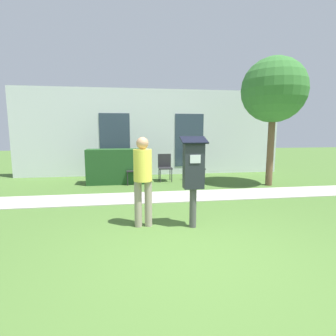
{
  "coord_description": "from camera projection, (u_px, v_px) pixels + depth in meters",
  "views": [
    {
      "loc": [
        -0.88,
        -3.22,
        1.7
      ],
      "look_at": [
        -0.23,
        1.18,
        1.05
      ],
      "focal_mm": 28.0,
      "sensor_mm": 36.0,
      "label": 1
    }
  ],
  "objects": [
    {
      "name": "sidewalk",
      "position": [
        165.0,
        197.0,
        6.68
      ],
      "size": [
        12.0,
        1.1,
        0.02
      ],
      "color": "#B7B2A8",
      "rests_on": "ground"
    },
    {
      "name": "outdoor_chair_left",
      "position": [
        133.0,
        167.0,
        8.28
      ],
      "size": [
        0.44,
        0.44,
        0.9
      ],
      "rotation": [
        0.0,
        0.0,
        0.1
      ],
      "color": "#262628",
      "rests_on": "ground"
    },
    {
      "name": "parking_meter",
      "position": [
        193.0,
        170.0,
        4.48
      ],
      "size": [
        0.44,
        0.31,
        1.59
      ],
      "color": "#4C4C4C",
      "rests_on": "ground"
    },
    {
      "name": "building_facade",
      "position": [
        152.0,
        133.0,
        9.91
      ],
      "size": [
        10.0,
        0.26,
        3.2
      ],
      "color": "silver",
      "rests_on": "ground"
    },
    {
      "name": "outdoor_chair_right",
      "position": [
        197.0,
        165.0,
        8.73
      ],
      "size": [
        0.44,
        0.44,
        0.9
      ],
      "rotation": [
        0.0,
        0.0,
        0.2
      ],
      "color": "#262628",
      "rests_on": "ground"
    },
    {
      "name": "hedge_row",
      "position": [
        116.0,
        166.0,
        8.32
      ],
      "size": [
        1.79,
        0.6,
        1.1
      ],
      "color": "#1E471E",
      "rests_on": "ground"
    },
    {
      "name": "person_standing",
      "position": [
        143.0,
        175.0,
        4.54
      ],
      "size": [
        0.32,
        0.32,
        1.58
      ],
      "rotation": [
        0.0,
        0.0,
        0.04
      ],
      "color": "gray",
      "rests_on": "ground"
    },
    {
      "name": "outdoor_chair_middle",
      "position": [
        165.0,
        165.0,
        8.77
      ],
      "size": [
        0.44,
        0.44,
        0.9
      ],
      "rotation": [
        0.0,
        0.0,
        -0.03
      ],
      "color": "#262628",
      "rests_on": "ground"
    },
    {
      "name": "tree",
      "position": [
        274.0,
        91.0,
        7.71
      ],
      "size": [
        1.9,
        1.9,
        3.82
      ],
      "color": "brown",
      "rests_on": "ground"
    },
    {
      "name": "ground_plane",
      "position": [
        198.0,
        257.0,
        3.53
      ],
      "size": [
        40.0,
        40.0,
        0.0
      ],
      "primitive_type": "plane",
      "color": "#476B2D"
    }
  ]
}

